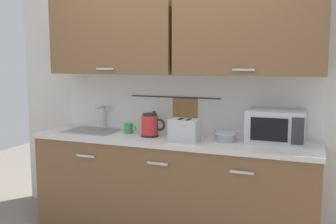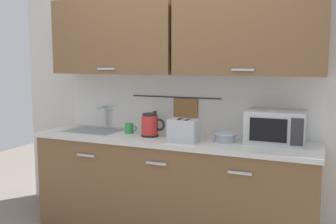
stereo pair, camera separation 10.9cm
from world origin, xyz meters
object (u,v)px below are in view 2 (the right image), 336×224
Objects in this scene: dish_soap_bottle at (155,123)px; mug_near_sink at (129,128)px; microwave at (276,127)px; electric_kettle at (150,125)px; toaster at (184,130)px; mixing_bowl at (225,136)px.

mug_near_sink is at bearing -135.99° from dish_soap_bottle.
microwave reaches higher than dish_soap_bottle.
electric_kettle reaches higher than toaster.
microwave is at bearing -4.93° from dish_soap_bottle.
dish_soap_bottle is at bearing 141.25° from toaster.
toaster is (0.61, -0.16, 0.05)m from mug_near_sink.
dish_soap_bottle is 0.77× the size of toaster.
electric_kettle is 0.37m from toaster.
mug_near_sink is 0.92m from mixing_bowl.
electric_kettle is at bearing -13.90° from mug_near_sink.
electric_kettle is 1.06× the size of mixing_bowl.
dish_soap_bottle is at bearing 165.04° from mixing_bowl.
microwave is 2.35× the size of dish_soap_bottle.
dish_soap_bottle is 1.63× the size of mug_near_sink.
toaster is (0.42, -0.34, 0.01)m from dish_soap_bottle.
toaster is (-0.71, -0.24, -0.04)m from microwave.
dish_soap_bottle is at bearing 175.07° from microwave.
mug_near_sink is (-1.32, -0.08, -0.09)m from microwave.
mixing_bowl is at bearing -1.36° from mug_near_sink.
mixing_bowl is (-0.39, -0.10, -0.09)m from microwave.
dish_soap_bottle is (-0.06, 0.24, -0.01)m from electric_kettle.
microwave is 1.08m from electric_kettle.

